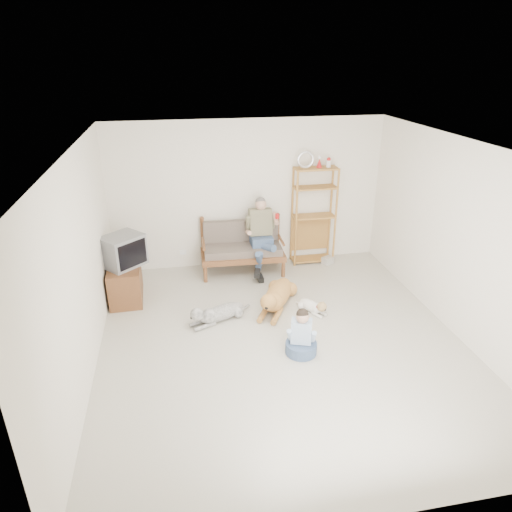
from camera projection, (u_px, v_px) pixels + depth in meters
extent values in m
plane|color=silver|center=(282.00, 342.00, 6.41)|extent=(5.50, 5.50, 0.00)
plane|color=white|center=(287.00, 148.00, 5.31)|extent=(5.50, 5.50, 0.00)
plane|color=white|center=(248.00, 194.00, 8.33)|extent=(5.00, 0.00, 5.00)
plane|color=white|center=(373.00, 400.00, 3.39)|extent=(5.00, 0.00, 5.00)
plane|color=white|center=(81.00, 270.00, 5.44)|extent=(0.00, 5.50, 5.50)
plane|color=white|center=(460.00, 241.00, 6.28)|extent=(0.00, 5.50, 5.50)
cube|color=brown|center=(243.00, 255.00, 8.31)|extent=(1.53, 0.76, 0.10)
cube|color=brown|center=(243.00, 249.00, 8.27)|extent=(1.40, 0.65, 0.13)
cube|color=brown|center=(240.00, 232.00, 8.39)|extent=(1.38, 0.17, 0.45)
cylinder|color=brown|center=(240.00, 221.00, 8.36)|extent=(1.40, 0.10, 0.05)
cylinder|color=brown|center=(206.00, 275.00, 8.01)|extent=(0.07, 0.07, 0.30)
cylinder|color=brown|center=(203.00, 245.00, 8.41)|extent=(0.07, 0.07, 0.95)
cylinder|color=brown|center=(284.00, 268.00, 8.24)|extent=(0.07, 0.07, 0.30)
cylinder|color=brown|center=(276.00, 240.00, 8.65)|extent=(0.07, 0.07, 0.95)
cube|color=#44567D|center=(261.00, 241.00, 8.26)|extent=(0.38, 0.36, 0.19)
cube|color=#736D51|center=(260.00, 222.00, 8.21)|extent=(0.40, 0.27, 0.50)
sphere|color=tan|center=(261.00, 204.00, 8.04)|extent=(0.20, 0.20, 0.20)
sphere|color=#5B5550|center=(261.00, 202.00, 8.05)|extent=(0.18, 0.18, 0.18)
cylinder|color=red|center=(277.00, 216.00, 8.00)|extent=(0.07, 0.07, 0.09)
cube|color=#B27637|center=(316.00, 168.00, 8.16)|extent=(0.78, 0.32, 0.03)
torus|color=silver|center=(306.00, 160.00, 8.06)|extent=(0.32, 0.05, 0.32)
cone|color=red|center=(319.00, 163.00, 8.13)|extent=(0.10, 0.10, 0.16)
cylinder|color=#B27637|center=(296.00, 220.00, 8.33)|extent=(0.04, 0.04, 1.84)
cylinder|color=#B27637|center=(292.00, 215.00, 8.60)|extent=(0.04, 0.04, 1.84)
cylinder|color=#B27637|center=(336.00, 218.00, 8.46)|extent=(0.04, 0.04, 1.84)
cylinder|color=#B27637|center=(330.00, 212.00, 8.73)|extent=(0.04, 0.04, 1.84)
cube|color=silver|center=(328.00, 260.00, 8.77)|extent=(0.25, 0.22, 0.13)
cube|color=brown|center=(126.00, 282.00, 7.43)|extent=(0.53, 0.91, 0.60)
cube|color=brown|center=(109.00, 290.00, 7.19)|extent=(0.03, 0.40, 0.50)
cube|color=brown|center=(112.00, 277.00, 7.59)|extent=(0.03, 0.40, 0.50)
cube|color=slate|center=(123.00, 251.00, 7.22)|extent=(0.77, 0.76, 0.50)
cube|color=black|center=(133.00, 254.00, 7.08)|extent=(0.40, 0.36, 0.40)
cube|color=white|center=(183.00, 252.00, 8.53)|extent=(0.12, 0.02, 0.08)
ellipsoid|color=#B77A3F|center=(278.00, 294.00, 7.34)|extent=(0.80, 1.07, 0.32)
sphere|color=#B77A3F|center=(273.00, 302.00, 7.07)|extent=(0.32, 0.32, 0.32)
sphere|color=#B77A3F|center=(269.00, 302.00, 6.79)|extent=(0.25, 0.25, 0.25)
ellipsoid|color=#B77A3F|center=(266.00, 307.00, 6.70)|extent=(0.18, 0.21, 0.10)
cylinder|color=#B77A3F|center=(286.00, 285.00, 7.83)|extent=(0.11, 0.41, 0.05)
ellipsoid|color=#B77A3F|center=(263.00, 300.00, 6.84)|extent=(0.09, 0.10, 0.13)
ellipsoid|color=#B77A3F|center=(275.00, 302.00, 6.79)|extent=(0.09, 0.10, 0.13)
ellipsoid|color=white|center=(222.00, 312.00, 6.91)|extent=(0.81, 0.56, 0.23)
sphere|color=white|center=(209.00, 316.00, 6.79)|extent=(0.23, 0.23, 0.23)
sphere|color=white|center=(197.00, 314.00, 6.65)|extent=(0.20, 0.20, 0.20)
ellipsoid|color=white|center=(192.00, 317.00, 6.61)|extent=(0.17, 0.14, 0.08)
cylinder|color=white|center=(243.00, 309.00, 7.14)|extent=(0.25, 0.24, 0.04)
ellipsoid|color=white|center=(196.00, 312.00, 6.71)|extent=(0.08, 0.07, 0.10)
ellipsoid|color=white|center=(200.00, 316.00, 6.60)|extent=(0.08, 0.07, 0.10)
ellipsoid|color=white|center=(310.00, 306.00, 7.16)|extent=(0.38, 0.46, 0.17)
sphere|color=white|center=(316.00, 308.00, 7.07)|extent=(0.17, 0.17, 0.17)
sphere|color=tan|center=(322.00, 307.00, 6.97)|extent=(0.15, 0.15, 0.15)
ellipsoid|color=tan|center=(325.00, 309.00, 6.93)|extent=(0.11, 0.13, 0.06)
cylinder|color=white|center=(300.00, 303.00, 7.33)|extent=(0.15, 0.13, 0.03)
cone|color=tan|center=(319.00, 305.00, 6.93)|extent=(0.05, 0.05, 0.05)
cone|color=tan|center=(323.00, 303.00, 6.99)|extent=(0.05, 0.05, 0.05)
torus|color=red|center=(321.00, 307.00, 6.99)|extent=(0.14, 0.14, 0.02)
cylinder|color=#44567D|center=(301.00, 348.00, 6.15)|extent=(0.43, 0.43, 0.16)
cube|color=silver|center=(301.00, 331.00, 6.07)|extent=(0.31, 0.25, 0.33)
sphere|color=tan|center=(303.00, 317.00, 5.95)|extent=(0.17, 0.17, 0.17)
sphere|color=black|center=(302.00, 315.00, 5.95)|extent=(0.16, 0.16, 0.16)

